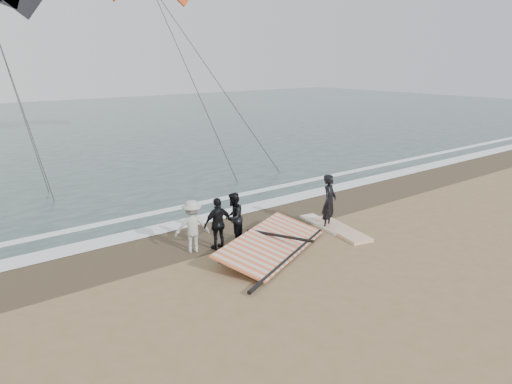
# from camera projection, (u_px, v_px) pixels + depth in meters

# --- Properties ---
(ground) EXTENTS (120.00, 120.00, 0.00)m
(ground) POSITION_uv_depth(u_px,v_px,m) (359.00, 262.00, 13.84)
(ground) COLOR #8C704C
(ground) RESTS_ON ground
(sea) EXTENTS (120.00, 54.00, 0.02)m
(sea) POSITION_uv_depth(u_px,v_px,m) (26.00, 131.00, 38.65)
(sea) COLOR #233838
(sea) RESTS_ON ground
(wet_sand) EXTENTS (120.00, 2.80, 0.01)m
(wet_sand) POSITION_uv_depth(u_px,v_px,m) (258.00, 222.00, 17.22)
(wet_sand) COLOR #4C3D2B
(wet_sand) RESTS_ON ground
(foam_near) EXTENTS (120.00, 0.90, 0.01)m
(foam_near) POSITION_uv_depth(u_px,v_px,m) (234.00, 212.00, 18.27)
(foam_near) COLOR white
(foam_near) RESTS_ON sea
(foam_far) EXTENTS (120.00, 0.45, 0.01)m
(foam_far) POSITION_uv_depth(u_px,v_px,m) (208.00, 202.00, 19.55)
(foam_far) COLOR white
(foam_far) RESTS_ON sea
(man_main) EXTENTS (0.78, 0.67, 1.82)m
(man_main) POSITION_uv_depth(u_px,v_px,m) (329.00, 202.00, 16.38)
(man_main) COLOR black
(man_main) RESTS_ON ground
(board_white) EXTENTS (1.36, 2.73, 0.11)m
(board_white) POSITION_uv_depth(u_px,v_px,m) (340.00, 229.00, 16.32)
(board_white) COLOR silver
(board_white) RESTS_ON ground
(board_cream) EXTENTS (0.97, 2.20, 0.09)m
(board_cream) POSITION_uv_depth(u_px,v_px,m) (324.00, 224.00, 16.86)
(board_cream) COLOR white
(board_cream) RESTS_ON ground
(trio_cluster) EXTENTS (2.46, 1.03, 1.57)m
(trio_cluster) POSITION_uv_depth(u_px,v_px,m) (213.00, 223.00, 14.69)
(trio_cluster) COLOR black
(trio_cluster) RESTS_ON ground
(sail_rig) EXTENTS (4.54, 3.45, 0.52)m
(sail_rig) POSITION_uv_depth(u_px,v_px,m) (267.00, 245.00, 14.53)
(sail_rig) COLOR black
(sail_rig) RESTS_ON ground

